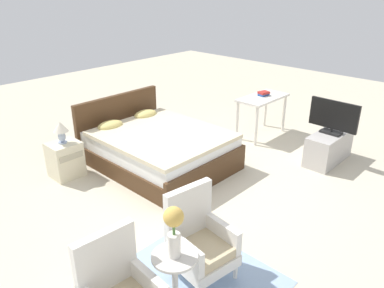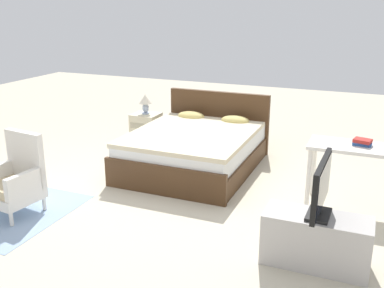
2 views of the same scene
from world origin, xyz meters
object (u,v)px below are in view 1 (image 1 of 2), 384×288
(armchair_by_window_right, at_px, (199,242))
(table_lamp, at_px, (61,129))
(side_table, at_px, (175,276))
(nightstand, at_px, (65,159))
(vanity_desk, at_px, (262,103))
(bed, at_px, (157,147))
(book_stack, at_px, (264,93))
(tv_stand, at_px, (329,147))
(flower_vase, at_px, (174,227))
(tv_flatscreen, at_px, (334,117))

(armchair_by_window_right, relative_size, table_lamp, 2.79)
(side_table, bearing_deg, nightstand, 78.13)
(vanity_desk, bearing_deg, bed, 167.14)
(armchair_by_window_right, relative_size, book_stack, 4.21)
(tv_stand, height_order, book_stack, book_stack)
(flower_vase, relative_size, nightstand, 0.88)
(bed, relative_size, side_table, 3.52)
(tv_stand, bearing_deg, side_table, -174.72)
(armchair_by_window_right, distance_m, vanity_desk, 3.91)
(table_lamp, bearing_deg, tv_flatscreen, -39.81)
(vanity_desk, xyz_separation_m, book_stack, (0.07, 0.03, 0.15))
(vanity_desk, bearing_deg, tv_stand, -98.00)
(side_table, distance_m, table_lamp, 3.10)
(bed, distance_m, tv_flatscreen, 2.82)
(side_table, xyz_separation_m, table_lamp, (0.63, 3.01, 0.37))
(bed, bearing_deg, table_lamp, 149.21)
(armchair_by_window_right, bearing_deg, tv_flatscreen, 3.37)
(nightstand, xyz_separation_m, table_lamp, (-0.00, 0.00, 0.48))
(side_table, relative_size, tv_flatscreen, 0.78)
(nightstand, bearing_deg, tv_flatscreen, -39.80)
(flower_vase, bearing_deg, bed, 51.34)
(armchair_by_window_right, distance_m, book_stack, 4.00)
(side_table, distance_m, book_stack, 4.50)
(flower_vase, xyz_separation_m, tv_stand, (3.82, 0.35, -0.65))
(armchair_by_window_right, xyz_separation_m, tv_stand, (3.34, 0.20, -0.14))
(side_table, distance_m, flower_vase, 0.52)
(nightstand, distance_m, table_lamp, 0.48)
(tv_stand, xyz_separation_m, tv_flatscreen, (0.00, -0.00, 0.52))
(tv_flatscreen, xyz_separation_m, book_stack, (0.27, 1.47, 0.03))
(flower_vase, bearing_deg, book_stack, 24.05)
(nightstand, bearing_deg, vanity_desk, -19.72)
(armchair_by_window_right, xyz_separation_m, side_table, (-0.48, -0.16, -0.00))
(bed, distance_m, armchair_by_window_right, 2.53)
(bed, bearing_deg, flower_vase, -128.66)
(flower_vase, bearing_deg, table_lamp, 78.13)
(armchair_by_window_right, xyz_separation_m, vanity_desk, (3.54, 1.64, 0.26))
(tv_stand, distance_m, vanity_desk, 1.51)
(flower_vase, height_order, table_lamp, flower_vase)
(armchair_by_window_right, height_order, book_stack, armchair_by_window_right)
(armchair_by_window_right, bearing_deg, vanity_desk, 24.86)
(side_table, xyz_separation_m, book_stack, (4.09, 1.83, 0.42))
(bed, xyz_separation_m, vanity_desk, (2.19, -0.50, 0.35))
(table_lamp, relative_size, book_stack, 1.51)
(side_table, relative_size, flower_vase, 1.27)
(bed, bearing_deg, nightstand, 149.24)
(armchair_by_window_right, xyz_separation_m, book_stack, (3.61, 1.67, 0.42))
(side_table, bearing_deg, table_lamp, 78.13)
(bed, relative_size, table_lamp, 6.47)
(vanity_desk, bearing_deg, tv_flatscreen, -97.91)
(armchair_by_window_right, relative_size, tv_stand, 0.96)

